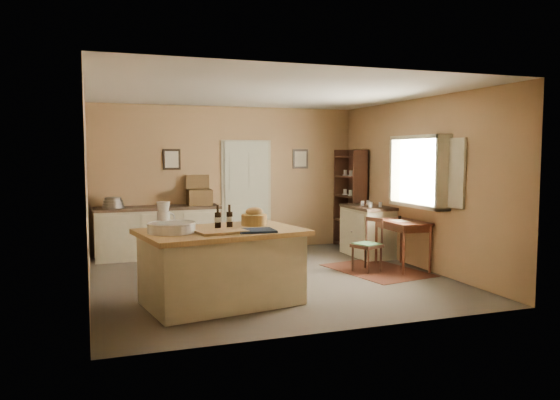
# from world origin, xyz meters

# --- Properties ---
(ground) EXTENTS (5.00, 5.00, 0.00)m
(ground) POSITION_xyz_m (0.00, 0.00, 0.00)
(ground) COLOR brown
(ground) RESTS_ON ground
(wall_back) EXTENTS (5.00, 0.10, 2.70)m
(wall_back) POSITION_xyz_m (0.00, 2.50, 1.35)
(wall_back) COLOR #99744E
(wall_back) RESTS_ON ground
(wall_front) EXTENTS (5.00, 0.10, 2.70)m
(wall_front) POSITION_xyz_m (0.00, -2.50, 1.35)
(wall_front) COLOR #99744E
(wall_front) RESTS_ON ground
(wall_left) EXTENTS (0.10, 5.00, 2.70)m
(wall_left) POSITION_xyz_m (-2.50, 0.00, 1.35)
(wall_left) COLOR #99744E
(wall_left) RESTS_ON ground
(wall_right) EXTENTS (0.10, 5.00, 2.70)m
(wall_right) POSITION_xyz_m (2.50, 0.00, 1.35)
(wall_right) COLOR #99744E
(wall_right) RESTS_ON ground
(ceiling) EXTENTS (5.00, 5.00, 0.00)m
(ceiling) POSITION_xyz_m (0.00, 0.00, 2.70)
(ceiling) COLOR silver
(ceiling) RESTS_ON wall_back
(door) EXTENTS (0.97, 0.06, 2.11)m
(door) POSITION_xyz_m (0.35, 2.47, 1.05)
(door) COLOR beige
(door) RESTS_ON ground
(framed_prints) EXTENTS (2.82, 0.02, 0.38)m
(framed_prints) POSITION_xyz_m (0.20, 2.48, 1.72)
(framed_prints) COLOR black
(framed_prints) RESTS_ON ground
(window) EXTENTS (0.25, 1.99, 1.12)m
(window) POSITION_xyz_m (2.42, -0.20, 1.55)
(window) COLOR beige
(window) RESTS_ON ground
(work_island) EXTENTS (2.09, 1.55, 1.20)m
(work_island) POSITION_xyz_m (-0.99, -1.07, 0.48)
(work_island) COLOR beige
(work_island) RESTS_ON ground
(sideboard) EXTENTS (2.17, 0.62, 1.18)m
(sideboard) POSITION_xyz_m (-1.34, 2.20, 0.48)
(sideboard) COLOR beige
(sideboard) RESTS_ON ground
(rug) EXTENTS (1.38, 1.78, 0.01)m
(rug) POSITION_xyz_m (1.75, -0.05, 0.00)
(rug) COLOR #4B1D11
(rug) RESTS_ON ground
(writing_desk) EXTENTS (0.55, 0.90, 0.82)m
(writing_desk) POSITION_xyz_m (2.20, -0.05, 0.67)
(writing_desk) COLOR #3C1C11
(writing_desk) RESTS_ON ground
(desk_chair) EXTENTS (0.49, 0.49, 0.81)m
(desk_chair) POSITION_xyz_m (1.56, -0.06, 0.40)
(desk_chair) COLOR #331C13
(desk_chair) RESTS_ON ground
(right_cabinet) EXTENTS (0.61, 1.09, 0.99)m
(right_cabinet) POSITION_xyz_m (2.20, 1.10, 0.46)
(right_cabinet) COLOR beige
(right_cabinet) RESTS_ON ground
(shelving_unit) EXTENTS (0.32, 0.85, 1.90)m
(shelving_unit) POSITION_xyz_m (2.35, 2.00, 0.95)
(shelving_unit) COLOR #331C13
(shelving_unit) RESTS_ON ground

